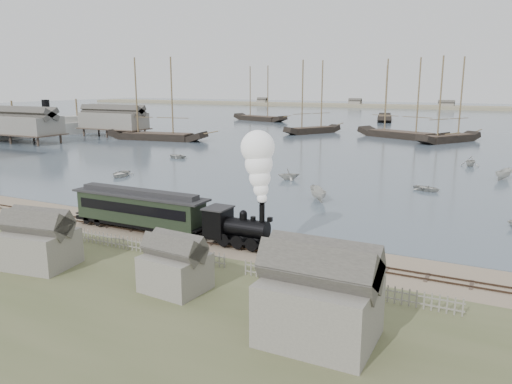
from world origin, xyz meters
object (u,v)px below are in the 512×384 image
at_px(beached_dinghy, 252,234).
at_px(steamship, 47,118).
at_px(locomotive, 254,198).
at_px(passenger_coach, 140,208).

distance_m(beached_dinghy, steamship, 106.14).
relative_size(locomotive, beached_dinghy, 2.71).
distance_m(passenger_coach, steamship, 98.79).
bearing_deg(passenger_coach, beached_dinghy, 14.48).
relative_size(beached_dinghy, steamship, 0.08).
bearing_deg(passenger_coach, steamship, 143.78).
bearing_deg(steamship, beached_dinghy, -109.48).
bearing_deg(locomotive, passenger_coach, 180.00).
bearing_deg(locomotive, beached_dinghy, 119.74).
height_order(beached_dinghy, steamship, steamship).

